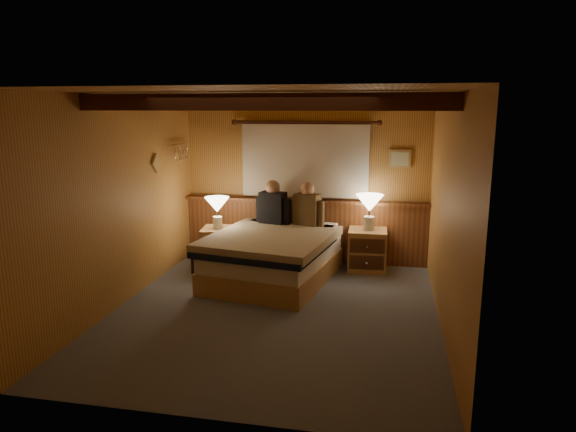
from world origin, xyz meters
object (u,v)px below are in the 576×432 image
(nightstand_right, at_px, (367,250))
(duffel_bag, at_px, (213,260))
(lamp_right, at_px, (370,205))
(person_left, at_px, (273,205))
(nightstand_left, at_px, (222,249))
(bed, at_px, (273,256))
(lamp_left, at_px, (217,207))
(person_right, at_px, (307,207))

(nightstand_right, distance_m, duffel_bag, 2.18)
(nightstand_right, relative_size, duffel_bag, 1.09)
(lamp_right, relative_size, person_left, 0.78)
(nightstand_left, distance_m, nightstand_right, 2.05)
(duffel_bag, bearing_deg, bed, -13.76)
(bed, distance_m, person_left, 0.84)
(duffel_bag, bearing_deg, person_left, 26.33)
(lamp_left, bearing_deg, person_right, 13.54)
(nightstand_right, relative_size, person_right, 0.93)
(nightstand_left, relative_size, person_left, 0.95)
(bed, relative_size, duffel_bag, 3.94)
(person_left, bearing_deg, duffel_bag, -138.56)
(lamp_right, bearing_deg, duffel_bag, -166.85)
(lamp_right, xyz_separation_m, duffel_bag, (-2.13, -0.50, -0.77))
(bed, height_order, person_left, person_left)
(bed, relative_size, lamp_left, 4.73)
(nightstand_left, xyz_separation_m, nightstand_right, (2.02, 0.36, -0.01))
(person_right, xyz_separation_m, duffel_bag, (-1.27, -0.40, -0.73))
(nightstand_right, bearing_deg, nightstand_left, -171.69)
(nightstand_left, height_order, duffel_bag, nightstand_left)
(person_right, bearing_deg, lamp_left, -150.27)
(lamp_left, distance_m, lamp_right, 2.12)
(bed, relative_size, person_left, 3.28)
(nightstand_right, height_order, duffel_bag, nightstand_right)
(lamp_left, xyz_separation_m, lamp_right, (2.08, 0.39, 0.02))
(nightstand_right, height_order, person_right, person_right)
(bed, height_order, lamp_right, lamp_right)
(person_right, height_order, duffel_bag, person_right)
(nightstand_left, height_order, lamp_left, lamp_left)
(person_left, xyz_separation_m, duffel_bag, (-0.78, -0.41, -0.73))
(nightstand_right, height_order, lamp_left, lamp_left)
(bed, relative_size, nightstand_right, 3.62)
(nightstand_right, xyz_separation_m, person_right, (-0.85, -0.09, 0.60))
(lamp_left, xyz_separation_m, person_left, (0.73, 0.30, -0.01))
(nightstand_right, height_order, lamp_right, lamp_right)
(duffel_bag, bearing_deg, lamp_right, 11.68)
(nightstand_right, xyz_separation_m, lamp_left, (-2.07, -0.39, 0.62))
(lamp_right, height_order, person_right, person_right)
(bed, xyz_separation_m, duffel_bag, (-0.92, 0.20, -0.17))
(nightstand_right, bearing_deg, duffel_bag, -168.50)
(nightstand_left, relative_size, lamp_right, 1.22)
(bed, bearing_deg, lamp_right, 39.87)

